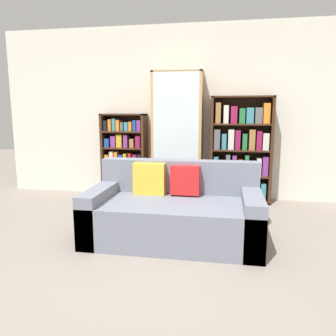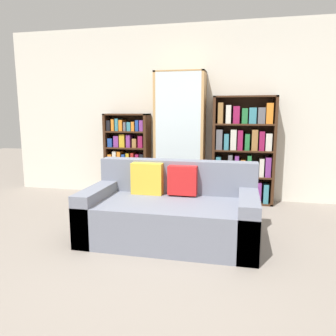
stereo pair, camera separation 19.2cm
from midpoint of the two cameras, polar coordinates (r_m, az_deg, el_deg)
The scene contains 7 objects.
ground_plane at distance 3.14m, azimuth -1.63°, elevation -16.16°, with size 16.00×16.00×0.00m, color gray.
wall_back at distance 5.27m, azimuth 5.08°, elevation 9.52°, with size 6.18×0.06×2.70m.
couch at distance 3.60m, azimuth 2.04°, elevation -7.78°, with size 1.83×0.98×0.82m.
bookshelf_left at distance 5.35m, azimuth -6.02°, elevation 2.07°, with size 0.71×0.32×1.34m.
display_cabinet at distance 5.09m, azimuth 3.18°, elevation 5.36°, with size 0.76×0.36×1.97m.
bookshelf_right at distance 5.06m, azimuth 14.10°, elevation 2.67°, with size 0.91×0.32×1.60m.
wine_bottle at distance 4.33m, azimuth 5.64°, elevation -6.72°, with size 0.09×0.09×0.35m.
Camera 2 is at (0.79, -2.71, 1.37)m, focal length 35.00 mm.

